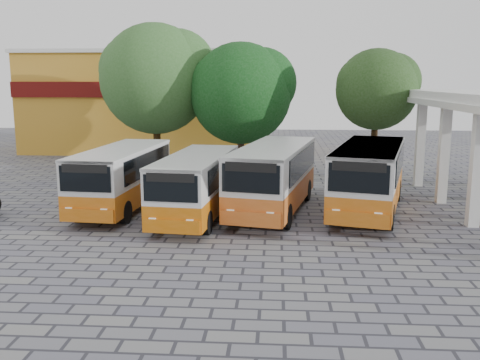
# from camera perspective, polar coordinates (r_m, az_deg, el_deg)

# --- Properties ---
(ground) EXTENTS (90.00, 90.00, 0.00)m
(ground) POSITION_cam_1_polar(r_m,az_deg,el_deg) (20.94, 4.44, -5.90)
(ground) COLOR #585865
(ground) RESTS_ON ground
(shophouse_block) EXTENTS (20.40, 10.40, 8.30)m
(shophouse_block) POSITION_cam_1_polar(r_m,az_deg,el_deg) (47.33, -9.32, 8.34)
(shophouse_block) COLOR #BE8423
(shophouse_block) RESTS_ON ground
(bus_far_left) EXTENTS (3.01, 8.05, 2.84)m
(bus_far_left) POSITION_cam_1_polar(r_m,az_deg,el_deg) (25.37, -12.49, 0.62)
(bus_far_left) COLOR #CB630F
(bus_far_left) RESTS_ON ground
(bus_centre_left) EXTENTS (3.08, 7.84, 2.75)m
(bus_centre_left) POSITION_cam_1_polar(r_m,az_deg,el_deg) (23.22, -4.65, -0.20)
(bus_centre_left) COLOR #B55807
(bus_centre_left) RESTS_ON ground
(bus_centre_right) EXTENTS (4.20, 8.81, 3.03)m
(bus_centre_right) POSITION_cam_1_polar(r_m,az_deg,el_deg) (24.24, 3.61, 0.66)
(bus_centre_right) COLOR #C65C1D
(bus_centre_right) RESTS_ON ground
(bus_far_right) EXTENTS (4.71, 9.00, 3.07)m
(bus_far_right) POSITION_cam_1_polar(r_m,az_deg,el_deg) (24.78, 13.63, 0.64)
(bus_far_right) COLOR #C46011
(bus_far_right) RESTS_ON ground
(tree_left) EXTENTS (7.70, 7.34, 9.67)m
(tree_left) POSITION_cam_1_polar(r_m,az_deg,el_deg) (36.69, -8.88, 10.98)
(tree_left) COLOR #3F2810
(tree_left) RESTS_ON ground
(tree_middle) EXTENTS (6.83, 6.50, 8.34)m
(tree_middle) POSITION_cam_1_polar(r_m,az_deg,el_deg) (34.76, 0.23, 9.58)
(tree_middle) COLOR #473121
(tree_middle) RESTS_ON ground
(tree_right) EXTENTS (5.10, 4.86, 7.81)m
(tree_right) POSITION_cam_1_polar(r_m,az_deg,el_deg) (33.49, 14.46, 9.61)
(tree_right) COLOR black
(tree_right) RESTS_ON ground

